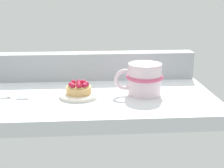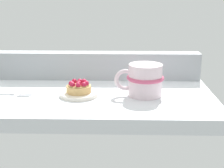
{
  "view_description": "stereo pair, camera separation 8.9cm",
  "coord_description": "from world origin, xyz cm",
  "px_view_note": "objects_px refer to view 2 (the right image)",
  "views": [
    {
      "loc": [
        -1.61,
        -86.98,
        27.81
      ],
      "look_at": [
        4.96,
        -1.66,
        3.28
      ],
      "focal_mm": 53.4,
      "sensor_mm": 36.0,
      "label": 1
    },
    {
      "loc": [
        7.28,
        -87.2,
        27.81
      ],
      "look_at": [
        4.96,
        -1.66,
        3.28
      ],
      "focal_mm": 53.4,
      "sensor_mm": 36.0,
      "label": 2
    }
  ],
  "objects_px": {
    "dessert_plate": "(79,94)",
    "coffee_mug": "(144,80)",
    "dessert_fork": "(2,93)",
    "raspberry_tart": "(79,87)"
  },
  "relations": [
    {
      "from": "raspberry_tart",
      "to": "dessert_fork",
      "type": "bearing_deg",
      "value": 178.39
    },
    {
      "from": "dessert_plate",
      "to": "dessert_fork",
      "type": "xyz_separation_m",
      "value": [
        -0.21,
        0.01,
        -0.0
      ]
    },
    {
      "from": "dessert_plate",
      "to": "raspberry_tart",
      "type": "relative_size",
      "value": 1.56
    },
    {
      "from": "dessert_plate",
      "to": "raspberry_tart",
      "type": "distance_m",
      "value": 0.02
    },
    {
      "from": "dessert_plate",
      "to": "coffee_mug",
      "type": "relative_size",
      "value": 0.77
    },
    {
      "from": "coffee_mug",
      "to": "dessert_plate",
      "type": "bearing_deg",
      "value": -177.11
    },
    {
      "from": "coffee_mug",
      "to": "dessert_fork",
      "type": "xyz_separation_m",
      "value": [
        -0.39,
        -0.0,
        -0.04
      ]
    },
    {
      "from": "raspberry_tart",
      "to": "dessert_plate",
      "type": "bearing_deg",
      "value": 166.93
    },
    {
      "from": "dessert_plate",
      "to": "dessert_fork",
      "type": "relative_size",
      "value": 0.59
    },
    {
      "from": "dessert_plate",
      "to": "coffee_mug",
      "type": "xyz_separation_m",
      "value": [
        0.18,
        0.01,
        0.04
      ]
    }
  ]
}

